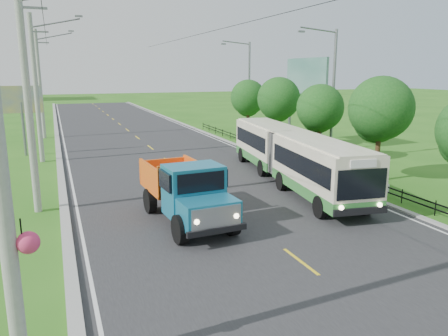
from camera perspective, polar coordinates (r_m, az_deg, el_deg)
ground at (r=15.12m, az=9.96°, el=-11.97°), size 240.00×240.00×0.00m
road at (r=33.11m, az=-8.16°, el=1.57°), size 14.00×120.00×0.02m
curb_left at (r=32.28m, az=-20.69°, el=0.72°), size 0.40×120.00×0.15m
curb_right at (r=35.37m, az=3.19°, el=2.44°), size 0.30×120.00×0.10m
edge_line_left at (r=32.30m, az=-19.71°, el=0.70°), size 0.12×120.00×0.00m
edge_line_right at (r=35.17m, az=2.45°, el=2.34°), size 0.12×120.00×0.00m
centre_dash at (r=15.11m, az=9.96°, el=-11.89°), size 0.12×2.20×0.00m
railing_right at (r=30.48m, az=9.32°, el=1.14°), size 0.04×40.00×0.60m
pole_nearest at (r=8.84m, az=-27.18°, el=2.82°), size 3.51×0.44×10.00m
pole_near at (r=20.75m, az=-24.17°, el=8.33°), size 3.51×0.32×10.00m
pole_mid at (r=32.73m, az=-23.28°, el=9.54°), size 3.51×0.32×10.00m
pole_far at (r=44.72m, az=-22.87°, el=10.10°), size 3.51×0.32×10.00m
tree_third at (r=26.32m, az=19.66°, el=6.92°), size 3.60×3.62×6.00m
tree_fourth at (r=31.12m, az=12.38°, el=7.36°), size 3.24×3.31×5.40m
tree_fifth at (r=36.24m, az=7.12°, el=8.66°), size 3.48×3.52×5.80m
tree_back at (r=41.62m, az=3.15°, el=8.95°), size 3.30×3.36×5.50m
streetlight_mid at (r=31.36m, az=13.85°, el=9.74°), size 3.02×0.20×9.07m
streetlight_far at (r=43.58m, az=3.11°, el=10.75°), size 3.02×0.20×9.07m
planter_near at (r=24.51m, az=20.05°, el=-2.27°), size 0.64×0.64×0.67m
planter_mid at (r=30.79m, az=10.28°, el=1.19°), size 0.64×0.64×0.67m
planter_far at (r=37.72m, az=3.95°, el=3.42°), size 0.64×0.64×0.67m
billboard_left at (r=35.84m, az=-24.98°, el=7.59°), size 3.00×0.20×5.20m
billboard_right at (r=37.27m, az=10.66°, el=10.95°), size 0.24×6.00×7.30m
bus at (r=24.85m, az=8.80°, el=1.96°), size 4.40×15.09×2.88m
dump_truck at (r=18.21m, az=-4.95°, el=-2.62°), size 2.80×6.36×2.61m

